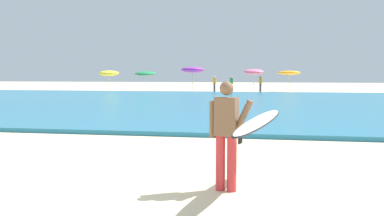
# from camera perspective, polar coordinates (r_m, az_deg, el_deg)

# --- Properties ---
(ground_plane) EXTENTS (160.00, 160.00, 0.00)m
(ground_plane) POSITION_cam_1_polar(r_m,az_deg,el_deg) (7.69, -13.99, -9.48)
(ground_plane) COLOR beige
(sea) EXTENTS (120.00, 28.00, 0.14)m
(sea) POSITION_cam_1_polar(r_m,az_deg,el_deg) (26.45, 3.57, 0.74)
(sea) COLOR teal
(sea) RESTS_ON ground
(surfer_with_board) EXTENTS (1.22, 2.73, 1.73)m
(surfer_with_board) POSITION_cam_1_polar(r_m,az_deg,el_deg) (6.70, 6.69, -2.43)
(surfer_with_board) COLOR red
(surfer_with_board) RESTS_ON ground
(beach_umbrella_0) EXTENTS (2.10, 2.12, 2.16)m
(beach_umbrella_0) POSITION_cam_1_polar(r_m,az_deg,el_deg) (46.29, -10.91, 4.52)
(beach_umbrella_0) COLOR beige
(beach_umbrella_0) RESTS_ON ground
(beach_umbrella_1) EXTENTS (2.14, 2.17, 2.13)m
(beach_umbrella_1) POSITION_cam_1_polar(r_m,az_deg,el_deg) (44.52, -6.16, 4.55)
(beach_umbrella_1) COLOR beige
(beach_umbrella_1) RESTS_ON ground
(beach_umbrella_2) EXTENTS (2.28, 2.31, 2.52)m
(beach_umbrella_2) POSITION_cam_1_polar(r_m,az_deg,el_deg) (42.37, 0.08, 5.05)
(beach_umbrella_2) COLOR beige
(beach_umbrella_2) RESTS_ON ground
(beach_umbrella_3) EXTENTS (1.96, 1.98, 2.31)m
(beach_umbrella_3) POSITION_cam_1_polar(r_m,az_deg,el_deg) (42.90, 8.14, 4.75)
(beach_umbrella_3) COLOR beige
(beach_umbrella_3) RESTS_ON ground
(beach_umbrella_4) EXTENTS (2.26, 2.28, 2.13)m
(beach_umbrella_4) POSITION_cam_1_polar(r_m,az_deg,el_deg) (44.06, 12.68, 4.55)
(beach_umbrella_4) COLOR beige
(beach_umbrella_4) RESTS_ON ground
(beachgoer_near_row_left) EXTENTS (0.32, 0.20, 1.58)m
(beachgoer_near_row_left) POSITION_cam_1_polar(r_m,az_deg,el_deg) (42.62, 2.98, 3.26)
(beachgoer_near_row_left) COLOR #383842
(beachgoer_near_row_left) RESTS_ON ground
(beachgoer_near_row_mid) EXTENTS (0.32, 0.20, 1.58)m
(beachgoer_near_row_mid) POSITION_cam_1_polar(r_m,az_deg,el_deg) (41.99, 5.21, 3.22)
(beachgoer_near_row_mid) COLOR #383842
(beachgoer_near_row_mid) RESTS_ON ground
(beachgoer_near_row_right) EXTENTS (0.32, 0.20, 1.58)m
(beachgoer_near_row_right) POSITION_cam_1_polar(r_m,az_deg,el_deg) (41.43, 9.01, 3.17)
(beachgoer_near_row_right) COLOR #383842
(beachgoer_near_row_right) RESTS_ON ground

